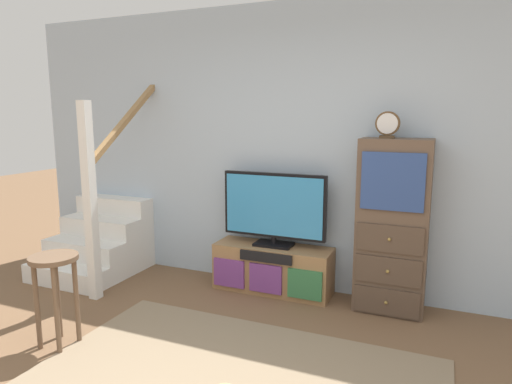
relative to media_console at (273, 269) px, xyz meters
name	(u,v)px	position (x,y,z in m)	size (l,w,h in m)	color
back_wall	(313,150)	(0.30, 0.27, 1.13)	(6.40, 0.12, 2.70)	#A8BCD1
media_console	(273,269)	(0.00, 0.00, 0.00)	(1.13, 0.38, 0.45)	#997047
television	(274,208)	(0.00, 0.02, 0.59)	(1.00, 0.22, 0.70)	black
side_cabinet	(392,227)	(1.08, 0.01, 0.52)	(0.58, 0.38, 1.48)	brown
desk_clock	(388,125)	(1.00, 0.00, 1.37)	(0.20, 0.08, 0.22)	#4C3823
staircase	(111,233)	(-1.94, 0.01, 0.15)	(1.00, 1.36, 2.20)	white
bar_stool_near	(55,279)	(-1.08, -1.57, 0.29)	(0.34, 0.34, 0.69)	brown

